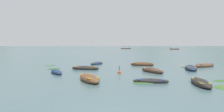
{
  "coord_description": "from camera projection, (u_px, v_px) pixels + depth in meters",
  "views": [
    {
      "loc": [
        0.35,
        -7.81,
        3.13
      ],
      "look_at": [
        -1.99,
        27.26,
        1.29
      ],
      "focal_mm": 31.89,
      "sensor_mm": 36.0,
      "label": 1
    }
  ],
  "objects": [
    {
      "name": "ferry_1",
      "position": [
        174.0,
        49.0,
        156.74
      ],
      "size": [
        7.06,
        2.17,
        2.54
      ],
      "color": "brown",
      "rests_on": "ground"
    },
    {
      "name": "ground_plane",
      "position": [
        125.0,
        46.0,
        1502.56
      ],
      "size": [
        6000.0,
        6000.0,
        0.0
      ],
      "primitive_type": "plane",
      "color": "slate"
    },
    {
      "name": "rowboat_4",
      "position": [
        152.0,
        70.0,
        23.43
      ],
      "size": [
        2.93,
        4.04,
        0.64
      ],
      "color": "#4C3323",
      "rests_on": "ground"
    },
    {
      "name": "rowboat_8",
      "position": [
        97.0,
        63.0,
        33.16
      ],
      "size": [
        2.38,
        3.35,
        0.53
      ],
      "color": "navy",
      "rests_on": "ground"
    },
    {
      "name": "weed_patch_3",
      "position": [
        187.0,
        68.0,
        28.31
      ],
      "size": [
        2.14,
        1.88,
        0.14
      ],
      "primitive_type": "ellipsoid",
      "rotation": [
        0.0,
        0.0,
        1.76
      ],
      "color": "#2D5628",
      "rests_on": "ground"
    },
    {
      "name": "mooring_buoy",
      "position": [
        119.0,
        72.0,
        22.46
      ],
      "size": [
        0.39,
        0.39,
        0.96
      ],
      "color": "#DB4C1E",
      "rests_on": "ground"
    },
    {
      "name": "rowboat_7",
      "position": [
        151.0,
        81.0,
        16.8
      ],
      "size": [
        3.08,
        0.99,
        0.44
      ],
      "color": "#2D2826",
      "rests_on": "ground"
    },
    {
      "name": "rowboat_2",
      "position": [
        201.0,
        83.0,
        15.86
      ],
      "size": [
        1.38,
        4.12,
        0.58
      ],
      "color": "#2D2826",
      "rests_on": "ground"
    },
    {
      "name": "rowboat_1",
      "position": [
        191.0,
        68.0,
        25.89
      ],
      "size": [
        2.29,
        4.73,
        0.7
      ],
      "color": "navy",
      "rests_on": "ground"
    },
    {
      "name": "rowboat_10",
      "position": [
        142.0,
        64.0,
        31.11
      ],
      "size": [
        3.8,
        1.66,
        0.68
      ],
      "color": "brown",
      "rests_on": "ground"
    },
    {
      "name": "weed_patch_5",
      "position": [
        145.0,
        83.0,
        16.74
      ],
      "size": [
        2.31,
        1.56,
        0.14
      ],
      "primitive_type": "ellipsoid",
      "rotation": [
        0.0,
        0.0,
        0.23
      ],
      "color": "#38662D",
      "rests_on": "ground"
    },
    {
      "name": "mountain_2",
      "position": [
        152.0,
        35.0,
        2526.5
      ],
      "size": [
        961.34,
        961.34,
        275.35
      ],
      "primitive_type": "cone",
      "color": "#4C5B56",
      "rests_on": "ground"
    },
    {
      "name": "rowboat_6",
      "position": [
        85.0,
        68.0,
        26.11
      ],
      "size": [
        3.92,
        1.76,
        0.58
      ],
      "color": "#2D2826",
      "rests_on": "ground"
    },
    {
      "name": "rowboat_5",
      "position": [
        205.0,
        65.0,
        29.25
      ],
      "size": [
        4.02,
        3.24,
        0.69
      ],
      "color": "brown",
      "rests_on": "ground"
    },
    {
      "name": "weed_patch_2",
      "position": [
        50.0,
        66.0,
        30.71
      ],
      "size": [
        1.95,
        1.89,
        0.14
      ],
      "primitive_type": "ellipsoid",
      "rotation": [
        0.0,
        0.0,
        0.64
      ],
      "color": "#38662D",
      "rests_on": "ground"
    },
    {
      "name": "ferry_0",
      "position": [
        126.0,
        48.0,
        184.57
      ],
      "size": [
        9.11,
        5.2,
        2.54
      ],
      "color": "brown",
      "rests_on": "ground"
    },
    {
      "name": "rowboat_3",
      "position": [
        89.0,
        78.0,
        17.62
      ],
      "size": [
        3.06,
        4.34,
        0.72
      ],
      "color": "brown",
      "rests_on": "ground"
    },
    {
      "name": "rowboat_0",
      "position": [
        56.0,
        72.0,
        22.23
      ],
      "size": [
        2.56,
        3.24,
        0.52
      ],
      "color": "navy",
      "rests_on": "ground"
    },
    {
      "name": "mountain_1",
      "position": [
        59.0,
        30.0,
        2619.22
      ],
      "size": [
        1369.96,
        1369.96,
        424.69
      ],
      "primitive_type": "cone",
      "color": "slate",
      "rests_on": "ground"
    },
    {
      "name": "weed_patch_0",
      "position": [
        54.0,
        69.0,
        26.62
      ],
      "size": [
        2.28,
        2.22,
        0.14
      ],
      "primitive_type": "ellipsoid",
      "rotation": [
        0.0,
        0.0,
        2.25
      ],
      "color": "#2D5628",
      "rests_on": "ground"
    }
  ]
}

